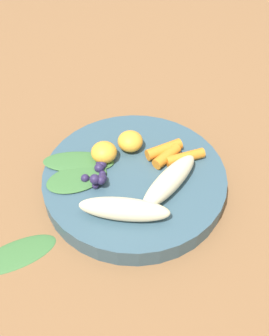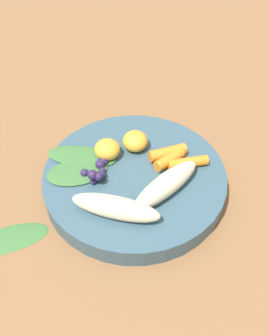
# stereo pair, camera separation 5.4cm
# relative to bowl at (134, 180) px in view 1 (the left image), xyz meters

# --- Properties ---
(ground_plane) EXTENTS (2.40, 2.40, 0.00)m
(ground_plane) POSITION_rel_bowl_xyz_m (0.00, 0.00, -0.02)
(ground_plane) COLOR brown
(bowl) EXTENTS (0.28, 0.28, 0.03)m
(bowl) POSITION_rel_bowl_xyz_m (0.00, 0.00, 0.00)
(bowl) COLOR #385666
(bowl) RESTS_ON ground_plane
(banana_peeled_left) EXTENTS (0.05, 0.13, 0.03)m
(banana_peeled_left) POSITION_rel_bowl_xyz_m (0.06, 0.00, 0.03)
(banana_peeled_left) COLOR beige
(banana_peeled_left) RESTS_ON bowl
(banana_peeled_right) EXTENTS (0.13, 0.08, 0.03)m
(banana_peeled_right) POSITION_rel_bowl_xyz_m (0.03, -0.08, 0.03)
(banana_peeled_right) COLOR beige
(banana_peeled_right) RESTS_ON bowl
(orange_segment_near) EXTENTS (0.04, 0.04, 0.03)m
(orange_segment_near) POSITION_rel_bowl_xyz_m (-0.06, 0.00, 0.03)
(orange_segment_near) COLOR #F4A833
(orange_segment_near) RESTS_ON bowl
(orange_segment_far) EXTENTS (0.04, 0.04, 0.03)m
(orange_segment_far) POSITION_rel_bowl_xyz_m (-0.03, 0.04, 0.03)
(orange_segment_far) COLOR #F4A833
(orange_segment_far) RESTS_ON bowl
(carrot_front) EXTENTS (0.05, 0.06, 0.02)m
(carrot_front) POSITION_rel_bowl_xyz_m (0.05, 0.06, 0.02)
(carrot_front) COLOR orange
(carrot_front) RESTS_ON bowl
(carrot_mid_left) EXTENTS (0.03, 0.05, 0.02)m
(carrot_mid_left) POSITION_rel_bowl_xyz_m (0.03, 0.05, 0.02)
(carrot_mid_left) COLOR orange
(carrot_mid_left) RESTS_ON bowl
(carrot_mid_right) EXTENTS (0.05, 0.06, 0.02)m
(carrot_mid_right) POSITION_rel_bowl_xyz_m (0.02, 0.06, 0.02)
(carrot_mid_right) COLOR orange
(carrot_mid_right) RESTS_ON bowl
(blueberry_pile) EXTENTS (0.04, 0.05, 0.03)m
(blueberry_pile) POSITION_rel_bowl_xyz_m (-0.04, -0.04, 0.03)
(blueberry_pile) COLOR #2D234C
(blueberry_pile) RESTS_ON bowl
(kale_leaf_left) EXTENTS (0.12, 0.09, 0.01)m
(kale_leaf_left) POSITION_rel_bowl_xyz_m (-0.08, -0.03, 0.02)
(kale_leaf_left) COLOR #3D7038
(kale_leaf_left) RESTS_ON bowl
(kale_leaf_right) EXTENTS (0.10, 0.11, 0.01)m
(kale_leaf_right) POSITION_rel_bowl_xyz_m (-0.07, -0.06, 0.02)
(kale_leaf_right) COLOR #3D7038
(kale_leaf_right) RESTS_ON bowl
(kale_leaf_stray) EXTENTS (0.10, 0.12, 0.01)m
(kale_leaf_stray) POSITION_rel_bowl_xyz_m (-0.07, -0.19, -0.01)
(kale_leaf_stray) COLOR #3D7038
(kale_leaf_stray) RESTS_ON ground_plane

